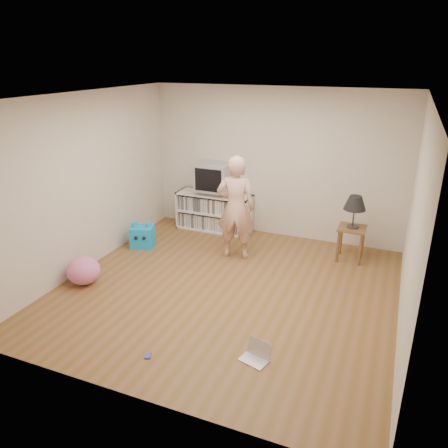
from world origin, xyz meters
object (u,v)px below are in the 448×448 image
object	(u,v)px
media_unit	(215,211)
plush_blue	(142,236)
person	(236,208)
table_lamp	(355,204)
side_table	(351,235)
laptop	(257,354)
crt_tv	(214,177)
plush_pink	(84,271)
dvd_deck	(214,192)

from	to	relation	value
media_unit	plush_blue	size ratio (longest dim) A/B	3.08
media_unit	person	bearing A→B (deg)	-51.09
table_lamp	plush_blue	bearing A→B (deg)	-166.05
side_table	laptop	distance (m)	2.99
crt_tv	plush_pink	xyz separation A→B (m)	(-0.89, -2.62, -0.82)
dvd_deck	plush_pink	size ratio (longest dim) A/B	0.97
laptop	plush_pink	distance (m)	2.89
laptop	crt_tv	bearing A→B (deg)	136.40
table_lamp	plush_pink	size ratio (longest dim) A/B	1.11
media_unit	table_lamp	size ratio (longest dim) A/B	2.72
media_unit	table_lamp	xyz separation A→B (m)	(2.52, -0.39, 0.59)
side_table	media_unit	bearing A→B (deg)	171.28
media_unit	person	world-z (taller)	person
media_unit	dvd_deck	size ratio (longest dim) A/B	3.11
person	table_lamp	bearing A→B (deg)	-171.80
media_unit	plush_blue	distance (m)	1.47
dvd_deck	crt_tv	bearing A→B (deg)	-90.00
person	plush_pink	distance (m)	2.45
dvd_deck	table_lamp	xyz separation A→B (m)	(2.52, -0.37, 0.21)
crt_tv	plush_blue	xyz separation A→B (m)	(-0.82, -1.19, -0.83)
plush_pink	table_lamp	bearing A→B (deg)	33.48
media_unit	table_lamp	distance (m)	2.61
table_lamp	laptop	xyz separation A→B (m)	(-0.59, -2.91, -0.89)
media_unit	plush_pink	world-z (taller)	media_unit
table_lamp	plush_blue	size ratio (longest dim) A/B	1.13
dvd_deck	plush_blue	size ratio (longest dim) A/B	0.99
side_table	person	size ratio (longest dim) A/B	0.33
table_lamp	crt_tv	bearing A→B (deg)	171.71
side_table	crt_tv	bearing A→B (deg)	171.71
crt_tv	side_table	xyz separation A→B (m)	(2.52, -0.37, -0.60)
table_lamp	side_table	bearing A→B (deg)	0.00
dvd_deck	side_table	size ratio (longest dim) A/B	0.82
dvd_deck	plush_pink	world-z (taller)	dvd_deck
dvd_deck	table_lamp	distance (m)	2.55
plush_blue	media_unit	bearing A→B (deg)	37.67
person	plush_blue	distance (m)	1.75
person	plush_blue	world-z (taller)	person
plush_pink	dvd_deck	bearing A→B (deg)	71.24
table_lamp	person	xyz separation A→B (m)	(-1.73, -0.59, -0.11)
dvd_deck	crt_tv	world-z (taller)	crt_tv
dvd_deck	laptop	size ratio (longest dim) A/B	1.30
table_lamp	plush_pink	distance (m)	4.15
side_table	table_lamp	xyz separation A→B (m)	(-0.00, 0.00, 0.53)
dvd_deck	plush_blue	distance (m)	1.55
media_unit	laptop	world-z (taller)	media_unit
crt_tv	plush_pink	world-z (taller)	crt_tv
laptop	side_table	bearing A→B (deg)	94.51
dvd_deck	plush_pink	bearing A→B (deg)	-108.76
crt_tv	dvd_deck	bearing A→B (deg)	90.00
media_unit	dvd_deck	world-z (taller)	dvd_deck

